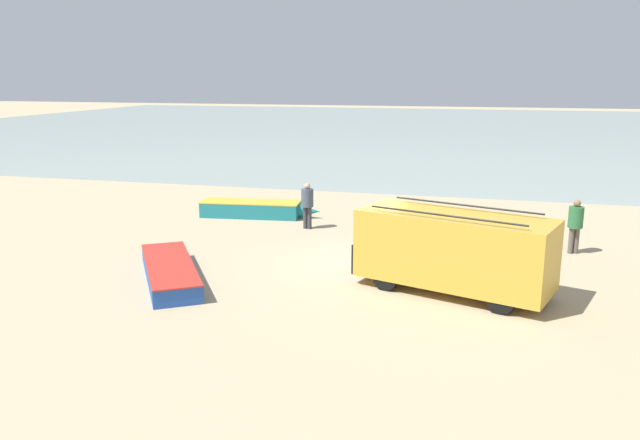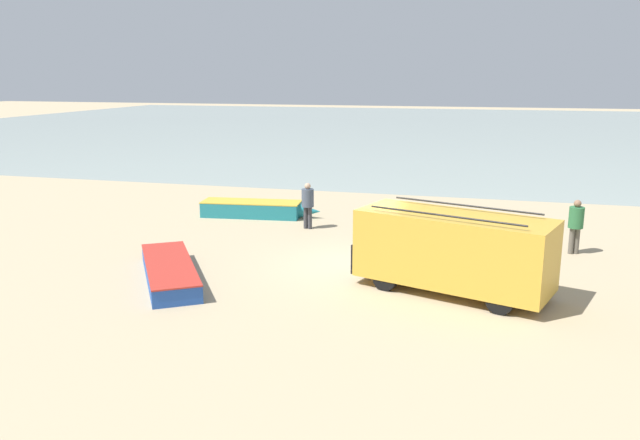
# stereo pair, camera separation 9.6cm
# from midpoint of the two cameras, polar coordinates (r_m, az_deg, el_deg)

# --- Properties ---
(ground_plane) EXTENTS (200.00, 200.00, 0.00)m
(ground_plane) POSITION_cam_midpoint_polar(r_m,az_deg,el_deg) (19.03, 3.46, -4.32)
(ground_plane) COLOR tan
(sea_water) EXTENTS (120.00, 80.00, 0.01)m
(sea_water) POSITION_cam_midpoint_polar(r_m,az_deg,el_deg) (70.13, 11.94, 8.20)
(sea_water) COLOR #99A89E
(sea_water) RESTS_ON ground_plane
(parked_van) EXTENTS (5.48, 3.40, 2.28)m
(parked_van) POSITION_cam_midpoint_polar(r_m,az_deg,el_deg) (16.91, 11.90, -2.65)
(parked_van) COLOR gold
(parked_van) RESTS_ON ground_plane
(fishing_rowboat_0) EXTENTS (3.61, 5.11, 0.66)m
(fishing_rowboat_0) POSITION_cam_midpoint_polar(r_m,az_deg,el_deg) (23.77, 8.36, -0.07)
(fishing_rowboat_0) COLOR #2D66AD
(fishing_rowboat_0) RESTS_ON ground_plane
(fishing_rowboat_1) EXTENTS (3.76, 5.08, 0.51)m
(fishing_rowboat_1) POSITION_cam_midpoint_polar(r_m,az_deg,el_deg) (18.44, -13.76, -4.44)
(fishing_rowboat_1) COLOR #234CA3
(fishing_rowboat_1) RESTS_ON ground_plane
(fishing_rowboat_2) EXTENTS (4.98, 1.67, 0.64)m
(fishing_rowboat_2) POSITION_cam_midpoint_polar(r_m,az_deg,el_deg) (25.77, -6.01, 1.01)
(fishing_rowboat_2) COLOR #1E757F
(fishing_rowboat_2) RESTS_ON ground_plane
(fisherman_1) EXTENTS (0.46, 0.46, 1.76)m
(fisherman_1) POSITION_cam_midpoint_polar(r_m,az_deg,el_deg) (23.47, -1.28, 1.70)
(fisherman_1) COLOR #38383D
(fisherman_1) RESTS_ON ground_plane
(fisherman_2) EXTENTS (0.47, 0.47, 1.79)m
(fisherman_2) POSITION_cam_midpoint_polar(r_m,az_deg,el_deg) (21.79, 22.21, -0.12)
(fisherman_2) COLOR #5B564C
(fisherman_2) RESTS_ON ground_plane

